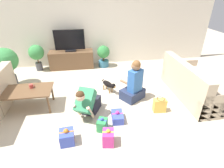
# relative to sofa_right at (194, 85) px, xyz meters

# --- Properties ---
(ground_plane) EXTENTS (16.00, 16.00, 0.00)m
(ground_plane) POSITION_rel_sofa_right_xyz_m (-2.37, -0.11, -0.30)
(ground_plane) COLOR beige
(wall_back) EXTENTS (8.40, 0.06, 2.60)m
(wall_back) POSITION_rel_sofa_right_xyz_m (-2.37, 2.52, 1.00)
(wall_back) COLOR silver
(wall_back) RESTS_ON ground_plane
(sofa_right) EXTENTS (0.95, 1.91, 0.85)m
(sofa_right) POSITION_rel_sofa_right_xyz_m (0.00, 0.00, 0.00)
(sofa_right) COLOR #C6B293
(sofa_right) RESTS_ON ground_plane
(coffee_table) EXTENTS (1.07, 0.63, 0.46)m
(coffee_table) POSITION_rel_sofa_right_xyz_m (-3.87, 0.06, 0.11)
(coffee_table) COLOR brown
(coffee_table) RESTS_ON ground_plane
(tv_console) EXTENTS (1.40, 0.47, 0.57)m
(tv_console) POSITION_rel_sofa_right_xyz_m (-3.03, 2.22, -0.01)
(tv_console) COLOR brown
(tv_console) RESTS_ON ground_plane
(tv) EXTENTS (0.94, 0.20, 0.68)m
(tv) POSITION_rel_sofa_right_xyz_m (-3.03, 2.22, 0.58)
(tv) COLOR black
(tv) RESTS_ON tv_console
(potted_plant_back_left) EXTENTS (0.47, 0.47, 0.84)m
(potted_plant_back_left) POSITION_rel_sofa_right_xyz_m (-4.08, 2.17, 0.26)
(potted_plant_back_left) COLOR #4C4C51
(potted_plant_back_left) RESTS_ON ground_plane
(potted_plant_corner_left) EXTENTS (0.62, 0.62, 1.06)m
(potted_plant_corner_left) POSITION_rel_sofa_right_xyz_m (-4.60, 1.19, 0.39)
(potted_plant_corner_left) COLOR #4C4C51
(potted_plant_corner_left) RESTS_ON ground_plane
(potted_plant_back_right) EXTENTS (0.42, 0.42, 0.72)m
(potted_plant_back_right) POSITION_rel_sofa_right_xyz_m (-1.98, 2.17, 0.11)
(potted_plant_back_right) COLOR #336B84
(potted_plant_back_right) RESTS_ON ground_plane
(person_kneeling) EXTENTS (0.60, 0.81, 0.75)m
(person_kneeling) POSITION_rel_sofa_right_xyz_m (-2.58, -0.40, 0.02)
(person_kneeling) COLOR #23232D
(person_kneeling) RESTS_ON ground_plane
(person_sitting) EXTENTS (0.65, 0.63, 0.99)m
(person_sitting) POSITION_rel_sofa_right_xyz_m (-1.49, 0.08, 0.08)
(person_sitting) COLOR #283351
(person_sitting) RESTS_ON ground_plane
(dog) EXTENTS (0.33, 0.47, 0.30)m
(dog) POSITION_rel_sofa_right_xyz_m (-2.03, 0.48, -0.09)
(dog) COLOR black
(dog) RESTS_ON ground_plane
(gift_box_a) EXTENTS (0.23, 0.26, 0.32)m
(gift_box_a) POSITION_rel_sofa_right_xyz_m (-2.27, -1.22, -0.16)
(gift_box_a) COLOR #CC3389
(gift_box_a) RESTS_ON ground_plane
(gift_box_b) EXTENTS (0.26, 0.28, 0.30)m
(gift_box_b) POSITION_rel_sofa_right_xyz_m (-2.97, -1.09, -0.17)
(gift_box_b) COLOR #3D51BC
(gift_box_b) RESTS_ON ground_plane
(gift_box_c) EXTENTS (0.23, 0.26, 0.28)m
(gift_box_c) POSITION_rel_sofa_right_xyz_m (-2.34, -0.87, -0.18)
(gift_box_c) COLOR #2D934C
(gift_box_c) RESTS_ON ground_plane
(gift_box_d) EXTENTS (0.24, 0.35, 0.23)m
(gift_box_d) POSITION_rel_sofa_right_xyz_m (-2.01, -0.65, -0.21)
(gift_box_d) COLOR #3D51BC
(gift_box_d) RESTS_ON ground_plane
(gift_bag_a) EXTENTS (0.27, 0.18, 0.33)m
(gift_bag_a) POSITION_rel_sofa_right_xyz_m (-1.06, -0.50, -0.14)
(gift_bag_a) COLOR #E5B74C
(gift_bag_a) RESTS_ON ground_plane
(mug) EXTENTS (0.12, 0.08, 0.09)m
(mug) POSITION_rel_sofa_right_xyz_m (-3.76, 0.14, 0.21)
(mug) COLOR #B23D38
(mug) RESTS_ON coffee_table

